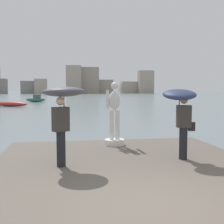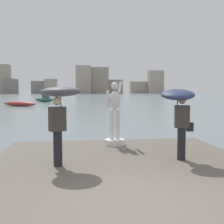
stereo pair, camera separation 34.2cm
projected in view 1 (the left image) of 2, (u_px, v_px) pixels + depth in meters
The scene contains 8 objects.
ground_plane at pixel (76, 104), 44.25m from camera, with size 400.00×400.00×0.00m, color slate.
pier at pixel (136, 185), 6.40m from camera, with size 6.85×9.12×0.40m, color #60564C.
statue_white_figure at pixel (114, 121), 9.85m from camera, with size 0.68×0.90×2.18m.
onlooker_left at pixel (63, 103), 7.13m from camera, with size 1.42×1.42×2.00m.
onlooker_right at pixel (181, 105), 7.83m from camera, with size 1.09×1.11×1.97m.
boat_far at pixel (11, 104), 37.49m from camera, with size 5.01×3.48×0.64m.
boat_leftward at pixel (36, 99), 49.64m from camera, with size 3.60×1.94×1.29m.
distant_skyline at pixel (72, 83), 131.30m from camera, with size 75.78×13.60×12.76m.
Camera 1 is at (-1.51, -4.52, 2.33)m, focal length 46.33 mm.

